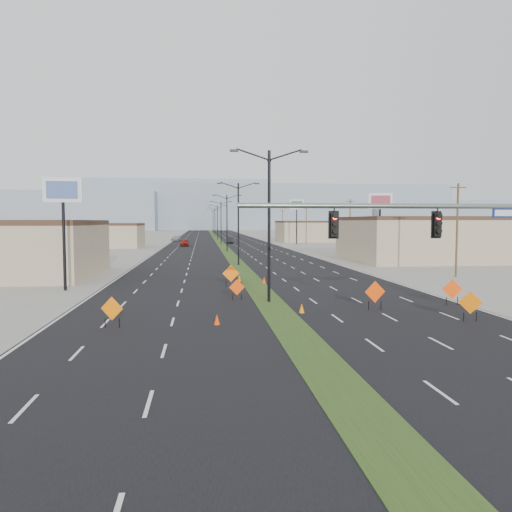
{
  "coord_description": "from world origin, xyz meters",
  "views": [
    {
      "loc": [
        -4.39,
        -20.61,
        5.39
      ],
      "look_at": [
        -1.03,
        10.48,
        3.2
      ],
      "focal_mm": 35.0,
      "sensor_mm": 36.0,
      "label": 1
    }
  ],
  "objects": [
    {
      "name": "median_strip",
      "position": [
        0.0,
        100.0,
        0.0
      ],
      "size": [
        2.0,
        400.0,
        0.04
      ],
      "primitive_type": "cube",
      "color": "#223F16",
      "rests_on": "ground"
    },
    {
      "name": "streetlight_4",
      "position": [
        0.0,
        124.0,
        5.42
      ],
      "size": [
        5.15,
        0.24,
        10.02
      ],
      "color": "black",
      "rests_on": "ground"
    },
    {
      "name": "streetlight_0",
      "position": [
        0.0,
        12.0,
        5.42
      ],
      "size": [
        5.15,
        0.24,
        10.02
      ],
      "color": "black",
      "rests_on": "ground"
    },
    {
      "name": "streetlight_2",
      "position": [
        0.0,
        68.0,
        5.42
      ],
      "size": [
        5.15,
        0.24,
        10.02
      ],
      "color": "black",
      "rests_on": "ground"
    },
    {
      "name": "pole_sign_west",
      "position": [
        -15.05,
        19.35,
        7.08
      ],
      "size": [
        2.87,
        0.73,
        8.74
      ],
      "rotation": [
        0.0,
        0.0,
        0.13
      ],
      "color": "black",
      "rests_on": "ground"
    },
    {
      "name": "building_se_far",
      "position": [
        38.0,
        110.0,
        2.5
      ],
      "size": [
        44.0,
        16.0,
        5.0
      ],
      "primitive_type": "cube",
      "color": "tan",
      "rests_on": "ground"
    },
    {
      "name": "cone_3",
      "position": [
        -1.15,
        23.29,
        0.31
      ],
      "size": [
        0.43,
        0.43,
        0.62
      ],
      "primitive_type": "cone",
      "rotation": [
        0.0,
        0.0,
        0.18
      ],
      "color": "#FB6105",
      "rests_on": "ground"
    },
    {
      "name": "utility_pole_3",
      "position": [
        20.0,
        130.0,
        4.67
      ],
      "size": [
        1.6,
        0.2,
        9.0
      ],
      "color": "#4C3823",
      "rests_on": "ground"
    },
    {
      "name": "car_mid",
      "position": [
        2.4,
        100.94,
        0.75
      ],
      "size": [
        1.89,
        4.67,
        1.51
      ],
      "primitive_type": "imported",
      "rotation": [
        0.0,
        0.0,
        -0.06
      ],
      "color": "black",
      "rests_on": "ground"
    },
    {
      "name": "utility_pole_0",
      "position": [
        20.0,
        25.0,
        4.67
      ],
      "size": [
        1.6,
        0.2,
        9.0
      ],
      "color": "#4C3823",
      "rests_on": "ground"
    },
    {
      "name": "signal_mast",
      "position": [
        8.56,
        2.0,
        4.79
      ],
      "size": [
        16.3,
        0.6,
        8.0
      ],
      "color": "slate",
      "rests_on": "ground"
    },
    {
      "name": "construction_sign_3",
      "position": [
        6.03,
        8.46,
        1.04
      ],
      "size": [
        1.32,
        0.19,
        1.77
      ],
      "rotation": [
        0.0,
        0.0,
        0.11
      ],
      "color": "#FF4505",
      "rests_on": "ground"
    },
    {
      "name": "streetlight_3",
      "position": [
        0.0,
        96.0,
        5.42
      ],
      "size": [
        5.15,
        0.24,
        10.02
      ],
      "color": "black",
      "rests_on": "ground"
    },
    {
      "name": "cone_1",
      "position": [
        1.38,
        7.86,
        0.28
      ],
      "size": [
        0.4,
        0.4,
        0.56
      ],
      "primitive_type": "cone",
      "rotation": [
        0.0,
        0.0,
        0.21
      ],
      "color": "orange",
      "rests_on": "ground"
    },
    {
      "name": "car_left",
      "position": [
        -8.21,
        88.11,
        0.79
      ],
      "size": [
        1.93,
        4.64,
        1.57
      ],
      "primitive_type": "imported",
      "rotation": [
        0.0,
        0.0,
        0.02
      ],
      "color": "maroon",
      "rests_on": "ground"
    },
    {
      "name": "pole_sign_east_near",
      "position": [
        17.1,
        38.08,
        7.11
      ],
      "size": [
        2.88,
        0.83,
        8.77
      ],
      "rotation": [
        0.0,
        0.0,
        -0.17
      ],
      "color": "black",
      "rests_on": "ground"
    },
    {
      "name": "streetlight_6",
      "position": [
        0.0,
        180.0,
        5.42
      ],
      "size": [
        5.15,
        0.24,
        10.02
      ],
      "color": "black",
      "rests_on": "ground"
    },
    {
      "name": "streetlight_5",
      "position": [
        0.0,
        152.0,
        5.42
      ],
      "size": [
        5.15,
        0.24,
        10.02
      ],
      "color": "black",
      "rests_on": "ground"
    },
    {
      "name": "building_se_near",
      "position": [
        34.0,
        45.0,
        2.75
      ],
      "size": [
        36.0,
        18.0,
        5.5
      ],
      "primitive_type": "cube",
      "color": "tan",
      "rests_on": "ground"
    },
    {
      "name": "road_surface",
      "position": [
        0.0,
        100.0,
        0.0
      ],
      "size": [
        25.0,
        400.0,
        0.02
      ],
      "primitive_type": "cube",
      "color": "black",
      "rests_on": "ground"
    },
    {
      "name": "streetlight_1",
      "position": [
        0.0,
        40.0,
        5.42
      ],
      "size": [
        5.15,
        0.24,
        10.02
      ],
      "color": "black",
      "rests_on": "ground"
    },
    {
      "name": "car_far",
      "position": [
        -11.5,
        116.53,
        0.73
      ],
      "size": [
        2.69,
        5.23,
        1.45
      ],
      "primitive_type": "imported",
      "rotation": [
        0.0,
        0.0,
        -0.14
      ],
      "color": "#9DA0A6",
      "rests_on": "ground"
    },
    {
      "name": "construction_sign_0",
      "position": [
        -8.94,
        4.86,
        0.94
      ],
      "size": [
        1.15,
        0.41,
        1.6
      ],
      "rotation": [
        0.0,
        0.0,
        -0.31
      ],
      "color": "orange",
      "rests_on": "ground"
    },
    {
      "name": "cone_0",
      "position": [
        -3.66,
        5.04,
        0.28
      ],
      "size": [
        0.44,
        0.44,
        0.56
      ],
      "primitive_type": "cone",
      "rotation": [
        0.0,
        0.0,
        0.4
      ],
      "color": "#E04004",
      "rests_on": "ground"
    },
    {
      "name": "construction_sign_4",
      "position": [
        9.9,
        4.48,
        0.97
      ],
      "size": [
        1.15,
        0.55,
        1.66
      ],
      "rotation": [
        0.0,
        0.0,
        -0.43
      ],
      "color": "#DF6504",
      "rests_on": "ground"
    },
    {
      "name": "mesa_center",
      "position": [
        40.0,
        300.0,
        14.0
      ],
      "size": [
        220.0,
        50.0,
        28.0
      ],
      "primitive_type": "cube",
      "color": "#8595A5",
      "rests_on": "ground"
    },
    {
      "name": "pole_sign_east_far",
      "position": [
        17.86,
        95.92,
        8.62
      ],
      "size": [
        3.43,
        0.45,
        10.49
      ],
      "rotation": [
        0.0,
        0.0,
        0.02
      ],
      "color": "black",
      "rests_on": "ground"
    },
    {
      "name": "construction_sign_5",
      "position": [
        11.5,
        9.48,
        1.01
      ],
      "size": [
        1.28,
        0.19,
        1.71
      ],
      "rotation": [
        0.0,
        0.0,
        -0.12
      ],
      "color": "#EF4405",
      "rests_on": "ground"
    },
    {
      "name": "building_sw_far",
      "position": [
        -32.0,
        85.0,
        2.25
      ],
      "size": [
        30.0,
        14.0,
        4.5
      ],
      "primitive_type": "cube",
      "color": "tan",
      "rests_on": "ground"
    },
    {
      "name": "utility_pole_2",
      "position": [
        20.0,
        95.0,
        4.67
      ],
      "size": [
        1.6,
        0.2,
        9.0
      ],
      "color": "#4C3823",
      "rests_on": "ground"
    },
    {
      "name": "cone_2",
      "position": [
        0.87,
        21.64,
        0.31
      ],
      "size": [
        0.49,
        0.49,
        0.63
      ],
      "primitive_type": "cone",
      "rotation": [
        0.0,
        0.0,
        0.38
      ],
      "color": "#FF3F05",
      "rests_on": "ground"
    },
    {
      "name": "ground",
      "position": [
        0.0,
        0.0,
        0.0
      ],
      "size": [
        600.0,
        600.0,
        0.0
      ],
      "primitive_type": "plane",
      "color": "gray",
      "rests_on": "ground"
    },
    {
      "name": "utility_pole_1",
      "position": [
        20.0,
        60.0,
        4.67
      ],
      "size": [
        1.6,
        0.2,
        9.0
      ],
      "color": "#4C3823",
      "rests_on": "ground"
    },
    {
      "name": "mesa_east",
      "position": [
        180.0,
        290.0,
        9.0
      ],
      "size": [
        160.0,
        50.0,
        18.0
      ],
      "primitive_type": "cube",
      "color": "#8595A5",
      "rests_on": "ground"
    },
    {
      "name": "mesa_backdrop",
      "position": [
        -30.0,
        320.0,
        16.0
      ],
      "size": [
        140.0,
        50.0,
        32.0
      ],
      "primitive_type": "cube",
      "color": "#8595A5",
      "rests_on": "ground"
    },
    {
      "name": "construction_sign_1",
      "position": [
        -2.06,
        12.99,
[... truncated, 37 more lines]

